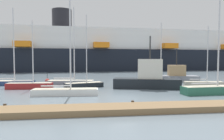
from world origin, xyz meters
The scene contains 14 objects.
ground_plane centered at (0.00, 0.00, 0.00)m, with size 600.00×600.00×0.00m, color slate.
dock_pier centered at (0.00, -5.97, 0.22)m, with size 24.18×2.57×0.53m.
sailboat_0 centered at (7.30, 9.88, 0.51)m, with size 6.36×3.57×9.33m.
sailboat_1 centered at (12.66, 6.38, 0.46)m, with size 5.40×2.14×8.31m.
sailboat_2 centered at (-5.82, 1.64, 0.53)m, with size 6.93×1.83×10.31m.
sailboat_3 centered at (-3.94, 7.49, 0.47)m, with size 5.35×2.98×9.72m.
sailboat_4 centered at (10.12, 0.32, 0.60)m, with size 7.02×1.93×10.87m.
sailboat_5 centered at (-10.85, 7.13, 0.50)m, with size 5.76×1.48×8.70m.
sailboat_6 centered at (-5.93, 11.50, 0.51)m, with size 7.16×2.83×11.59m.
sailboat_7 centered at (-14.52, 11.31, 0.52)m, with size 6.55×1.98×11.19m.
fishing_boat_0 centered at (11.37, 13.14, 0.95)m, with size 8.23×4.12×5.55m.
fishing_boat_1 centered at (4.38, 5.73, 1.32)m, with size 8.91×4.77×6.81m.
channel_buoy_0 centered at (-9.80, 13.77, 0.34)m, with size 0.67×0.67×1.54m.
cruise_ship centered at (10.83, 50.56, 6.19)m, with size 124.07×25.92×19.58m.
Camera 1 is at (-3.74, -21.01, 3.88)m, focal length 33.86 mm.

